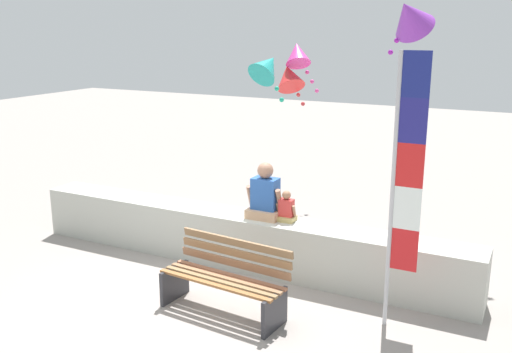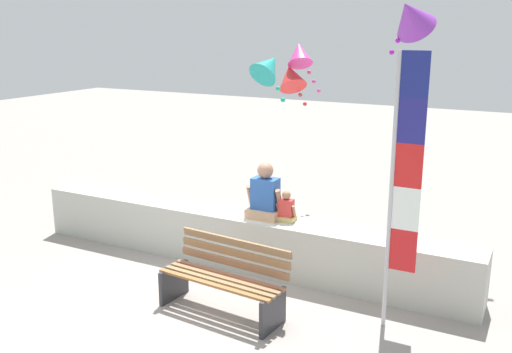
{
  "view_description": "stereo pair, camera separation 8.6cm",
  "coord_description": "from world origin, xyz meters",
  "px_view_note": "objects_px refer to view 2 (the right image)",
  "views": [
    {
      "loc": [
        3.85,
        -5.82,
        3.43
      ],
      "look_at": [
        0.29,
        1.18,
        1.38
      ],
      "focal_mm": 40.37,
      "sensor_mm": 36.0,
      "label": 1
    },
    {
      "loc": [
        3.92,
        -5.78,
        3.43
      ],
      "look_at": [
        0.29,
        1.18,
        1.38
      ],
      "focal_mm": 40.37,
      "sensor_mm": 36.0,
      "label": 2
    }
  ],
  "objects_px": {
    "person_child": "(286,209)",
    "kite_purple": "(411,16)",
    "kite_magenta": "(300,54)",
    "kite_teal": "(269,67)",
    "park_bench": "(224,280)",
    "flag_banner": "(402,178)",
    "kite_red": "(291,77)",
    "person_adult": "(265,196)"
  },
  "relations": [
    {
      "from": "person_child",
      "to": "person_adult",
      "type": "bearing_deg",
      "value": -179.92
    },
    {
      "from": "person_adult",
      "to": "person_child",
      "type": "relative_size",
      "value": 1.84
    },
    {
      "from": "kite_purple",
      "to": "kite_red",
      "type": "xyz_separation_m",
      "value": [
        -2.49,
        1.22,
        -1.08
      ]
    },
    {
      "from": "kite_magenta",
      "to": "kite_teal",
      "type": "height_order",
      "value": "kite_magenta"
    },
    {
      "from": "person_child",
      "to": "kite_magenta",
      "type": "bearing_deg",
      "value": 110.93
    },
    {
      "from": "person_adult",
      "to": "flag_banner",
      "type": "relative_size",
      "value": 0.25
    },
    {
      "from": "kite_red",
      "to": "kite_magenta",
      "type": "relative_size",
      "value": 0.86
    },
    {
      "from": "park_bench",
      "to": "flag_banner",
      "type": "bearing_deg",
      "value": 16.27
    },
    {
      "from": "person_child",
      "to": "kite_magenta",
      "type": "distance_m",
      "value": 4.11
    },
    {
      "from": "park_bench",
      "to": "person_adult",
      "type": "distance_m",
      "value": 1.56
    },
    {
      "from": "person_adult",
      "to": "kite_magenta",
      "type": "height_order",
      "value": "kite_magenta"
    },
    {
      "from": "kite_purple",
      "to": "person_child",
      "type": "bearing_deg",
      "value": -119.42
    },
    {
      "from": "flag_banner",
      "to": "kite_magenta",
      "type": "relative_size",
      "value": 2.98
    },
    {
      "from": "flag_banner",
      "to": "kite_teal",
      "type": "height_order",
      "value": "flag_banner"
    },
    {
      "from": "park_bench",
      "to": "kite_teal",
      "type": "distance_m",
      "value": 4.1
    },
    {
      "from": "person_child",
      "to": "kite_purple",
      "type": "height_order",
      "value": "kite_purple"
    },
    {
      "from": "park_bench",
      "to": "kite_red",
      "type": "distance_m",
      "value": 5.18
    },
    {
      "from": "park_bench",
      "to": "kite_purple",
      "type": "bearing_deg",
      "value": 68.97
    },
    {
      "from": "kite_magenta",
      "to": "person_adult",
      "type": "bearing_deg",
      "value": -74.12
    },
    {
      "from": "person_child",
      "to": "flag_banner",
      "type": "bearing_deg",
      "value": -25.17
    },
    {
      "from": "person_child",
      "to": "kite_magenta",
      "type": "height_order",
      "value": "kite_magenta"
    },
    {
      "from": "person_child",
      "to": "kite_red",
      "type": "xyz_separation_m",
      "value": [
        -1.38,
        3.18,
        1.55
      ]
    },
    {
      "from": "flag_banner",
      "to": "kite_red",
      "type": "bearing_deg",
      "value": 128.09
    },
    {
      "from": "person_child",
      "to": "park_bench",
      "type": "bearing_deg",
      "value": -97.59
    },
    {
      "from": "kite_magenta",
      "to": "kite_teal",
      "type": "relative_size",
      "value": 1.17
    },
    {
      "from": "flag_banner",
      "to": "kite_purple",
      "type": "relative_size",
      "value": 3.28
    },
    {
      "from": "kite_magenta",
      "to": "kite_teal",
      "type": "bearing_deg",
      "value": -85.82
    },
    {
      "from": "person_child",
      "to": "kite_purple",
      "type": "relative_size",
      "value": 0.45
    },
    {
      "from": "flag_banner",
      "to": "kite_teal",
      "type": "distance_m",
      "value": 4.06
    },
    {
      "from": "park_bench",
      "to": "kite_red",
      "type": "xyz_separation_m",
      "value": [
        -1.19,
        4.58,
        2.09
      ]
    },
    {
      "from": "kite_teal",
      "to": "kite_magenta",
      "type": "bearing_deg",
      "value": 94.18
    },
    {
      "from": "person_adult",
      "to": "kite_magenta",
      "type": "xyz_separation_m",
      "value": [
        -0.96,
        3.36,
        1.84
      ]
    },
    {
      "from": "kite_purple",
      "to": "kite_magenta",
      "type": "distance_m",
      "value": 2.85
    },
    {
      "from": "park_bench",
      "to": "kite_purple",
      "type": "relative_size",
      "value": 1.7
    },
    {
      "from": "kite_magenta",
      "to": "person_child",
      "type": "bearing_deg",
      "value": -69.07
    },
    {
      "from": "person_adult",
      "to": "kite_red",
      "type": "distance_m",
      "value": 3.64
    },
    {
      "from": "park_bench",
      "to": "person_adult",
      "type": "bearing_deg",
      "value": 95.82
    },
    {
      "from": "kite_red",
      "to": "person_child",
      "type": "bearing_deg",
      "value": -66.57
    },
    {
      "from": "person_adult",
      "to": "kite_magenta",
      "type": "distance_m",
      "value": 3.95
    },
    {
      "from": "person_adult",
      "to": "kite_magenta",
      "type": "relative_size",
      "value": 0.75
    },
    {
      "from": "person_adult",
      "to": "person_child",
      "type": "bearing_deg",
      "value": 0.08
    },
    {
      "from": "park_bench",
      "to": "kite_red",
      "type": "relative_size",
      "value": 1.79
    }
  ]
}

